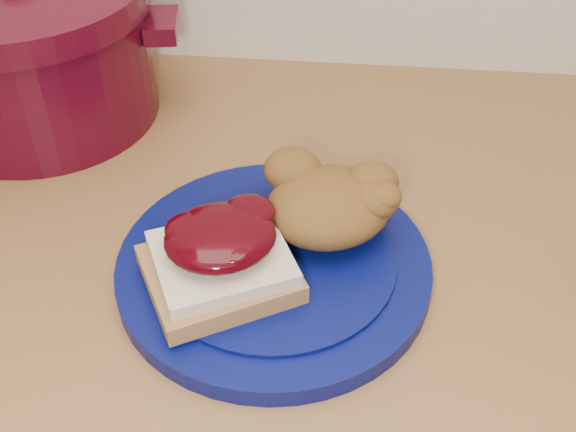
{
  "coord_description": "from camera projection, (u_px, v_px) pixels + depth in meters",
  "views": [
    {
      "loc": [
        0.0,
        1.01,
        1.34
      ],
      "look_at": [
        -0.04,
        1.46,
        0.95
      ],
      "focal_mm": 45.0,
      "sensor_mm": 36.0,
      "label": 1
    }
  ],
  "objects": [
    {
      "name": "sandwich",
      "position": [
        220.0,
        257.0,
        0.57
      ],
      "size": [
        0.15,
        0.14,
        0.06
      ],
      "rotation": [
        0.0,
        0.0,
        0.4
      ],
      "color": "olive",
      "rests_on": "plate"
    },
    {
      "name": "dutch_oven",
      "position": [
        31.0,
        50.0,
        0.75
      ],
      "size": [
        0.31,
        0.3,
        0.17
      ],
      "rotation": [
        0.0,
        0.0,
        0.15
      ],
      "color": "#3C0614",
      "rests_on": "wood_countertop"
    },
    {
      "name": "plate",
      "position": [
        274.0,
        267.0,
        0.61
      ],
      "size": [
        0.35,
        0.35,
        0.02
      ],
      "primitive_type": "cylinder",
      "rotation": [
        0.0,
        0.0,
        0.4
      ],
      "color": "#050B4C",
      "rests_on": "wood_countertop"
    },
    {
      "name": "stuffing_mound",
      "position": [
        329.0,
        207.0,
        0.61
      ],
      "size": [
        0.14,
        0.13,
        0.05
      ],
      "primitive_type": "ellipsoid",
      "rotation": [
        0.0,
        0.0,
        0.4
      ],
      "color": "brown",
      "rests_on": "plate"
    },
    {
      "name": "pepper_grinder",
      "position": [
        39.0,
        55.0,
        0.76
      ],
      "size": [
        0.08,
        0.08,
        0.14
      ],
      "rotation": [
        0.0,
        0.0,
        0.33
      ],
      "color": "black",
      "rests_on": "wood_countertop"
    }
  ]
}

